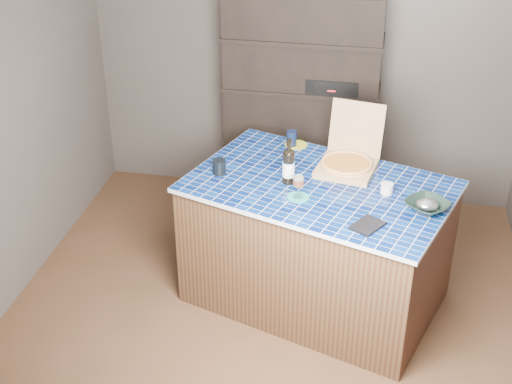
% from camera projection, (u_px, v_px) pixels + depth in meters
% --- Properties ---
extents(room, '(3.50, 3.50, 3.50)m').
position_uv_depth(room, '(269.00, 147.00, 4.22)').
color(room, '#533123').
rests_on(room, ground).
extents(shelving_unit, '(1.20, 0.41, 1.80)m').
position_uv_depth(shelving_unit, '(302.00, 104.00, 5.70)').
color(shelving_unit, black).
rests_on(shelving_unit, floor).
extents(kitchen_island, '(1.88, 1.51, 0.90)m').
position_uv_depth(kitchen_island, '(317.00, 243.00, 4.77)').
color(kitchen_island, '#4E371E').
rests_on(kitchen_island, floor).
extents(pizza_box, '(0.44, 0.50, 0.40)m').
position_uv_depth(pizza_box, '(348.00, 162.00, 4.70)').
color(pizza_box, '#9C8550').
rests_on(pizza_box, kitchen_island).
extents(mead_bottle, '(0.08, 0.08, 0.31)m').
position_uv_depth(mead_bottle, '(289.00, 166.00, 4.51)').
color(mead_bottle, black).
rests_on(mead_bottle, kitchen_island).
extents(teal_trivet, '(0.14, 0.14, 0.01)m').
position_uv_depth(teal_trivet, '(298.00, 197.00, 4.40)').
color(teal_trivet, '#188176').
rests_on(teal_trivet, kitchen_island).
extents(wine_glass, '(0.07, 0.07, 0.16)m').
position_uv_depth(wine_glass, '(299.00, 182.00, 4.35)').
color(wine_glass, white).
rests_on(wine_glass, teal_trivet).
extents(tumbler, '(0.09, 0.09, 0.10)m').
position_uv_depth(tumbler, '(219.00, 167.00, 4.66)').
color(tumbler, black).
rests_on(tumbler, kitchen_island).
extents(dvd_case, '(0.22, 0.24, 0.02)m').
position_uv_depth(dvd_case, '(368.00, 226.00, 4.11)').
color(dvd_case, black).
rests_on(dvd_case, kitchen_island).
extents(bowl, '(0.35, 0.35, 0.06)m').
position_uv_depth(bowl, '(427.00, 206.00, 4.26)').
color(bowl, black).
rests_on(bowl, kitchen_island).
extents(foil_contents, '(0.14, 0.11, 0.06)m').
position_uv_depth(foil_contents, '(427.00, 205.00, 4.25)').
color(foil_contents, '#A8AAB3').
rests_on(foil_contents, bowl).
extents(white_jar, '(0.08, 0.08, 0.07)m').
position_uv_depth(white_jar, '(387.00, 188.00, 4.44)').
color(white_jar, silver).
rests_on(white_jar, kitchen_island).
extents(navy_cup, '(0.07, 0.07, 0.11)m').
position_uv_depth(navy_cup, '(292.00, 139.00, 5.01)').
color(navy_cup, black).
rests_on(navy_cup, kitchen_island).
extents(green_trivet, '(0.16, 0.16, 0.01)m').
position_uv_depth(green_trivet, '(296.00, 145.00, 5.05)').
color(green_trivet, '#A4A924').
rests_on(green_trivet, kitchen_island).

